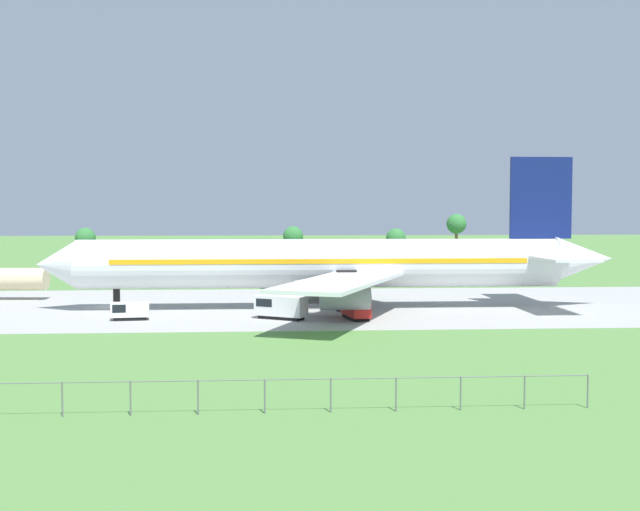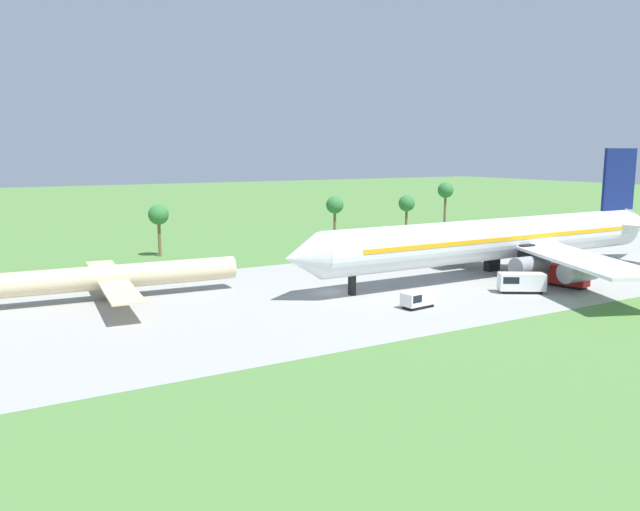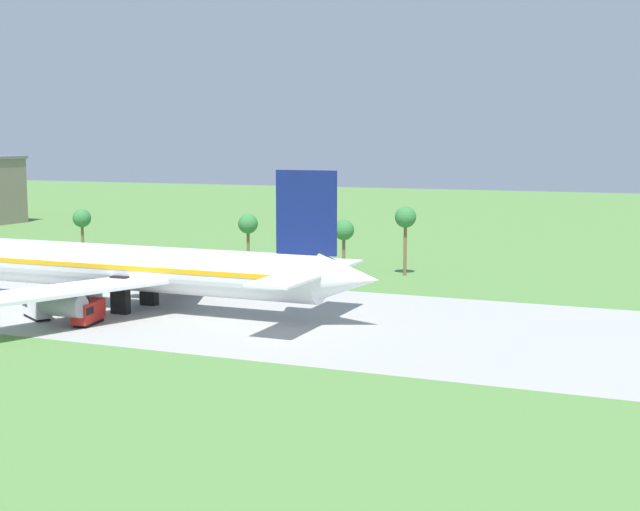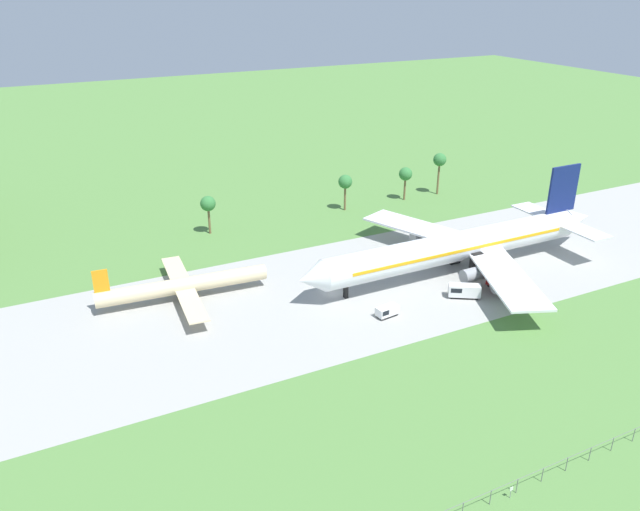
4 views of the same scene
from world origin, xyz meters
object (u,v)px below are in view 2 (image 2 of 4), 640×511
Objects in this scene: regional_aircraft at (111,277)px; fuel_truck at (417,299)px; catering_van at (520,282)px; jet_airliner at (503,239)px; baggage_tug at (569,276)px.

regional_aircraft reaches higher than fuel_truck.
catering_van is (16.92, -0.36, 0.36)m from fuel_truck.
baggage_tug is at bearing -81.33° from jet_airliner.
jet_airliner is 12.87m from catering_van.
fuel_truck is at bearing -158.04° from jet_airliner.
baggage_tug is at bearing -2.50° from fuel_truck.
jet_airliner is 12.40× the size of baggage_tug.
regional_aircraft is (-54.71, 13.13, -2.74)m from jet_airliner.
jet_airliner is 2.27× the size of regional_aircraft.
baggage_tug is at bearing -22.96° from regional_aircraft.
jet_airliner is 26.15m from fuel_truck.
baggage_tug is 8.64m from catering_van.
jet_airliner is at bearing 21.96° from fuel_truck.
jet_airliner reaches higher than fuel_truck.
regional_aircraft reaches higher than baggage_tug.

